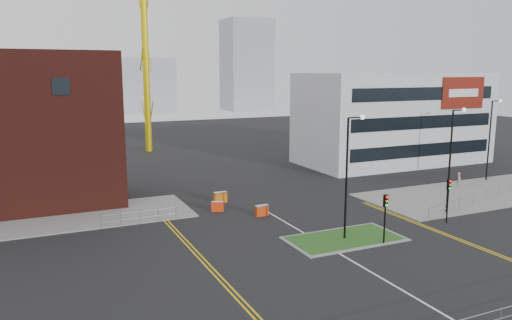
{
  "coord_description": "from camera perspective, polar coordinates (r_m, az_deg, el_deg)",
  "views": [
    {
      "loc": [
        -18.57,
        -21.34,
        12.28
      ],
      "look_at": [
        -1.72,
        15.61,
        5.0
      ],
      "focal_mm": 35.0,
      "sensor_mm": 36.0,
      "label": 1
    }
  ],
  "objects": [
    {
      "name": "skyline_d",
      "position": [
        161.81,
        -20.93,
        7.28
      ],
      "size": [
        30.0,
        12.0,
        12.0
      ],
      "primitive_type": "cube",
      "color": "gray",
      "rests_on": "ground"
    },
    {
      "name": "yellow_left_a",
      "position": [
        34.99,
        -7.17,
        -10.46
      ],
      "size": [
        0.12,
        24.0,
        0.01
      ],
      "primitive_type": "cube",
      "color": "gold",
      "rests_on": "ground"
    },
    {
      "name": "skyline_c",
      "position": [
        159.56,
        -1.05,
        10.78
      ],
      "size": [
        14.0,
        12.0,
        28.0
      ],
      "primitive_type": "cube",
      "color": "gray",
      "rests_on": "ground"
    },
    {
      "name": "office_block",
      "position": [
        69.78,
        15.37,
        4.64
      ],
      "size": [
        25.0,
        12.2,
        12.0
      ],
      "color": "#BBBEC1",
      "rests_on": "ground"
    },
    {
      "name": "railing_front",
      "position": [
        26.69,
        24.28,
        -16.31
      ],
      "size": [
        24.05,
        0.05,
        1.1
      ],
      "color": "gray",
      "rests_on": "ground"
    },
    {
      "name": "centre_line",
      "position": [
        32.25,
        13.24,
        -12.49
      ],
      "size": [
        0.15,
        30.0,
        0.01
      ],
      "primitive_type": "cube",
      "color": "silver",
      "rests_on": "ground"
    },
    {
      "name": "traffic_light_island",
      "position": [
        36.74,
        14.57,
        -5.5
      ],
      "size": [
        0.28,
        0.33,
        3.65
      ],
      "color": "black",
      "rests_on": "ground"
    },
    {
      "name": "skyline_b",
      "position": [
        154.07,
        -13.97,
        8.28
      ],
      "size": [
        24.0,
        12.0,
        16.0
      ],
      "primitive_type": "cube",
      "color": "gray",
      "rests_on": "ground"
    },
    {
      "name": "barrier_mid",
      "position": [
        47.21,
        -4.1,
        -4.23
      ],
      "size": [
        1.26,
        0.49,
        1.04
      ],
      "color": "orange",
      "rests_on": "ground"
    },
    {
      "name": "railing_right",
      "position": [
        52.32,
        24.82,
        -3.49
      ],
      "size": [
        19.05,
        5.05,
        1.1
      ],
      "color": "gray",
      "rests_on": "ground"
    },
    {
      "name": "yellow_left_b",
      "position": [
        35.07,
        -6.69,
        -10.39
      ],
      "size": [
        0.12,
        24.0,
        0.01
      ],
      "primitive_type": "cube",
      "color": "gold",
      "rests_on": "ground"
    },
    {
      "name": "ground",
      "position": [
        30.84,
        15.57,
        -13.7
      ],
      "size": [
        200.0,
        200.0,
        0.0
      ],
      "primitive_type": "plane",
      "color": "black",
      "rests_on": "ground"
    },
    {
      "name": "pavement_left",
      "position": [
        45.05,
        -25.52,
        -6.6
      ],
      "size": [
        28.0,
        8.0,
        0.12
      ],
      "primitive_type": "cube",
      "color": "slate",
      "rests_on": "ground"
    },
    {
      "name": "barrier_right",
      "position": [
        42.91,
        0.66,
        -5.75
      ],
      "size": [
        1.16,
        0.46,
        0.95
      ],
      "color": "red",
      "rests_on": "ground"
    },
    {
      "name": "grass_island",
      "position": [
        37.86,
        10.07,
        -8.83
      ],
      "size": [
        8.0,
        4.0,
        0.12
      ],
      "primitive_type": "cube",
      "color": "#24501A",
      "rests_on": "ground"
    },
    {
      "name": "pavement_right",
      "position": [
        55.17,
        23.83,
        -3.52
      ],
      "size": [
        24.0,
        10.0,
        0.12
      ],
      "primitive_type": "cube",
      "color": "slate",
      "rests_on": "ground"
    },
    {
      "name": "island_kerb",
      "position": [
        37.86,
        10.07,
        -8.86
      ],
      "size": [
        8.6,
        4.6,
        0.08
      ],
      "primitive_type": "cube",
      "color": "slate",
      "rests_on": "ground"
    },
    {
      "name": "streetlamp_right_near",
      "position": [
        45.87,
        21.53,
        0.84
      ],
      "size": [
        1.46,
        0.36,
        9.18
      ],
      "color": "black",
      "rests_on": "ground"
    },
    {
      "name": "streetlamp_island",
      "position": [
        36.61,
        10.62,
        -0.82
      ],
      "size": [
        1.46,
        0.36,
        9.18
      ],
      "color": "black",
      "rests_on": "ground"
    },
    {
      "name": "traffic_light_right",
      "position": [
        43.46,
        21.15,
        -3.45
      ],
      "size": [
        0.28,
        0.33,
        3.65
      ],
      "color": "black",
      "rests_on": "ground"
    },
    {
      "name": "pedestrian",
      "position": [
        57.55,
        22.19,
        -2.11
      ],
      "size": [
        0.7,
        0.65,
        1.6
      ],
      "primitive_type": "imported",
      "rotation": [
        0.0,
        0.0,
        0.62
      ],
      "color": "#CD858E",
      "rests_on": "ground"
    },
    {
      "name": "streetlamp_right_far",
      "position": [
        61.51,
        25.29,
        2.78
      ],
      "size": [
        1.46,
        0.36,
        9.18
      ],
      "color": "black",
      "rests_on": "ground"
    },
    {
      "name": "railing_left",
      "position": [
        41.69,
        -13.16,
        -6.17
      ],
      "size": [
        6.05,
        0.05,
        1.1
      ],
      "color": "gray",
      "rests_on": "ground"
    },
    {
      "name": "barrier_left",
      "position": [
        44.39,
        -4.42,
        -5.27
      ],
      "size": [
        1.12,
        0.74,
        0.9
      ],
      "color": "#F4350D",
      "rests_on": "ground"
    },
    {
      "name": "yellow_right_a",
      "position": [
        41.06,
        20.43,
        -7.89
      ],
      "size": [
        0.12,
        20.0,
        0.01
      ],
      "primitive_type": "cube",
      "color": "gold",
      "rests_on": "ground"
    },
    {
      "name": "yellow_right_b",
      "position": [
        41.27,
        20.73,
        -7.82
      ],
      "size": [
        0.12,
        20.0,
        0.01
      ],
      "primitive_type": "cube",
      "color": "gold",
      "rests_on": "ground"
    }
  ]
}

